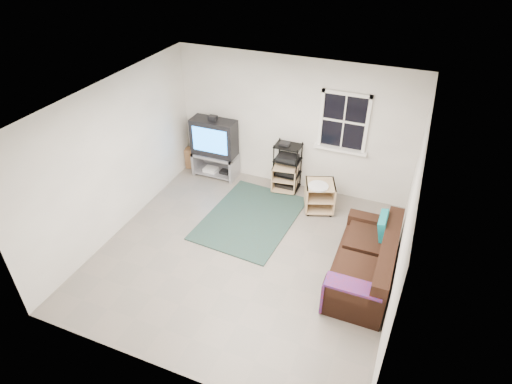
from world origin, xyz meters
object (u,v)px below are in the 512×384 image
at_px(tv_unit, 215,143).
at_px(side_table_right, 319,194).
at_px(sofa, 366,264).
at_px(av_rack, 287,170).
at_px(side_table_left, 285,176).

xyz_separation_m(tv_unit, side_table_right, (2.32, -0.39, -0.40)).
xyz_separation_m(side_table_right, sofa, (1.13, -1.50, -0.03)).
bearing_deg(sofa, side_table_right, 126.97).
xyz_separation_m(tv_unit, av_rack, (1.54, 0.05, -0.30)).
height_order(side_table_left, side_table_right, side_table_right).
bearing_deg(side_table_right, tv_unit, 170.54).
xyz_separation_m(side_table_left, sofa, (1.92, -1.92, 0.01)).
bearing_deg(av_rack, tv_unit, -178.21).
xyz_separation_m(av_rack, side_table_right, (0.77, -0.43, -0.10)).
relative_size(tv_unit, side_table_right, 2.02).
xyz_separation_m(av_rack, sofa, (1.90, -1.93, -0.13)).
distance_m(tv_unit, side_table_left, 1.58).
relative_size(av_rack, side_table_right, 1.52).
xyz_separation_m(side_table_left, side_table_right, (0.80, -0.42, 0.04)).
distance_m(av_rack, side_table_left, 0.14).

